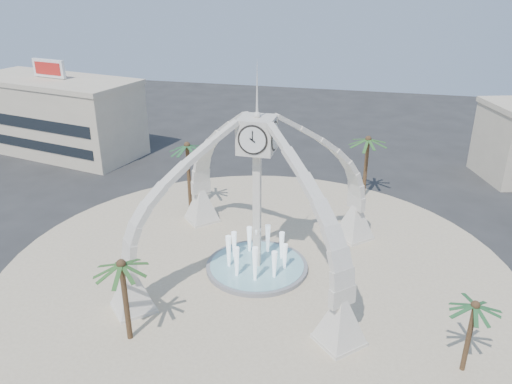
% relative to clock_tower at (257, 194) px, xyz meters
% --- Properties ---
extents(ground, '(140.00, 140.00, 0.00)m').
position_rel_clock_tower_xyz_m(ground, '(0.00, 0.00, -6.49)').
color(ground, '#282828').
rests_on(ground, ground).
extents(plaza, '(40.00, 40.00, 0.06)m').
position_rel_clock_tower_xyz_m(plaza, '(0.00, 0.00, -6.46)').
color(plaza, beige).
rests_on(plaza, ground).
extents(clock_tower, '(17.94, 17.94, 16.30)m').
position_rel_clock_tower_xyz_m(clock_tower, '(0.00, 0.00, 0.00)').
color(clock_tower, silver).
rests_on(clock_tower, ground).
extents(fountain, '(8.00, 8.00, 3.62)m').
position_rel_clock_tower_xyz_m(fountain, '(0.00, 0.00, -6.20)').
color(fountain, gray).
rests_on(fountain, ground).
extents(building_nw, '(23.75, 13.73, 11.90)m').
position_rel_clock_tower_xyz_m(building_nw, '(-32.00, 22.00, -1.66)').
color(building_nw, beige).
rests_on(building_nw, ground).
extents(palm_east, '(4.21, 4.21, 5.20)m').
position_rel_clock_tower_xyz_m(palm_east, '(14.34, -7.78, -1.96)').
color(palm_east, brown).
rests_on(palm_east, ground).
extents(palm_west, '(5.06, 5.06, 7.44)m').
position_rel_clock_tower_xyz_m(palm_west, '(-8.99, 9.03, 0.11)').
color(palm_west, brown).
rests_on(palm_west, ground).
extents(palm_north, '(4.85, 4.85, 7.07)m').
position_rel_clock_tower_xyz_m(palm_north, '(7.47, 16.38, -0.27)').
color(palm_north, brown).
rests_on(palm_north, ground).
extents(palm_south, '(3.83, 3.83, 6.24)m').
position_rel_clock_tower_xyz_m(palm_south, '(-5.91, -9.94, -1.03)').
color(palm_south, brown).
rests_on(palm_south, ground).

